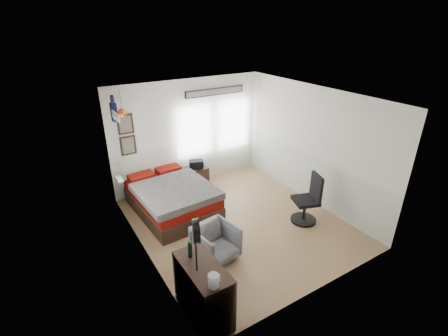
{
  "coord_description": "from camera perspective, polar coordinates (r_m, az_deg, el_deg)",
  "views": [
    {
      "loc": [
        -3.29,
        -4.81,
        3.99
      ],
      "look_at": [
        -0.1,
        0.4,
        1.15
      ],
      "focal_mm": 26.0,
      "sensor_mm": 36.0,
      "label": 1
    }
  ],
  "objects": [
    {
      "name": "ground_plane",
      "position": [
        7.07,
        2.42,
        -9.52
      ],
      "size": [
        4.0,
        4.5,
        0.01
      ],
      "primitive_type": "cube",
      "color": "olive"
    },
    {
      "name": "room_shell",
      "position": [
        6.4,
        1.17,
        3.11
      ],
      "size": [
        4.02,
        4.52,
        2.71
      ],
      "color": "silver",
      "rests_on": "ground_plane"
    },
    {
      "name": "task_chair",
      "position": [
        7.1,
        14.54,
        -5.94
      ],
      "size": [
        0.61,
        0.61,
        1.09
      ],
      "rotation": [
        0.0,
        0.0,
        -0.33
      ],
      "color": "black",
      "rests_on": "ground_plane"
    },
    {
      "name": "black_bag",
      "position": [
        8.26,
        -4.89,
        0.68
      ],
      "size": [
        0.4,
        0.32,
        0.2
      ],
      "primitive_type": "cube",
      "rotation": [
        0.0,
        0.0,
        -0.32
      ],
      "color": "black",
      "rests_on": "nightstand"
    },
    {
      "name": "bed",
      "position": [
        7.36,
        -9.12,
        -5.25
      ],
      "size": [
        1.62,
        2.19,
        0.67
      ],
      "rotation": [
        0.0,
        0.0,
        0.06
      ],
      "color": "#35211A",
      "rests_on": "ground_plane"
    },
    {
      "name": "dresser",
      "position": [
        4.96,
        -3.67,
        -20.71
      ],
      "size": [
        0.48,
        1.0,
        0.9
      ],
      "primitive_type": "cube",
      "color": "#35211A",
      "rests_on": "ground_plane"
    },
    {
      "name": "stand_fan",
      "position": [
        4.21,
        -4.96,
        -11.08
      ],
      "size": [
        0.19,
        0.32,
        0.81
      ],
      "rotation": [
        0.0,
        0.0,
        -0.36
      ],
      "color": "black",
      "rests_on": "dresser"
    },
    {
      "name": "wall_decor",
      "position": [
        7.36,
        -13.29,
        9.38
      ],
      "size": [
        3.55,
        1.32,
        1.44
      ],
      "color": "black",
      "rests_on": "room_shell"
    },
    {
      "name": "armchair",
      "position": [
        5.97,
        -1.46,
        -12.99
      ],
      "size": [
        0.79,
        0.81,
        0.65
      ],
      "primitive_type": "imported",
      "rotation": [
        0.0,
        0.0,
        0.15
      ],
      "color": "slate",
      "rests_on": "ground_plane"
    },
    {
      "name": "nightstand",
      "position": [
        8.41,
        -4.81,
        -1.54
      ],
      "size": [
        0.54,
        0.45,
        0.51
      ],
      "primitive_type": "cube",
      "rotation": [
        0.0,
        0.0,
        0.08
      ],
      "color": "#35211A",
      "rests_on": "ground_plane"
    },
    {
      "name": "bottle",
      "position": [
        4.73,
        -5.98,
        -14.08
      ],
      "size": [
        0.06,
        0.06,
        0.25
      ],
      "primitive_type": "cylinder",
      "color": "black",
      "rests_on": "dresser"
    },
    {
      "name": "kettle",
      "position": [
        4.31,
        -1.87,
        -19.2
      ],
      "size": [
        0.17,
        0.14,
        0.19
      ],
      "rotation": [
        0.0,
        0.0,
        0.34
      ],
      "color": "silver",
      "rests_on": "dresser"
    }
  ]
}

